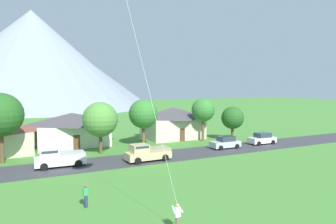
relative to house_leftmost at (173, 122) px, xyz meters
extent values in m
cube|color=#38383D|center=(-13.17, -11.86, -2.66)|extent=(160.00, 6.14, 0.08)
cone|color=#8E939E|center=(-23.18, 95.39, 13.00)|extent=(79.98, 79.98, 31.40)
cone|color=gray|center=(-16.44, 91.86, 17.14)|extent=(88.48, 88.48, 39.69)
cone|color=gray|center=(-9.66, 113.63, 15.32)|extent=(98.45, 98.45, 36.05)
cube|color=beige|center=(0.00, 0.00, -1.02)|extent=(9.16, 6.72, 3.37)
pyramid|color=#474247|center=(0.00, 0.00, 1.59)|extent=(9.90, 7.26, 1.85)
cube|color=brown|center=(0.00, -3.38, -1.70)|extent=(0.90, 0.06, 2.00)
cube|color=silver|center=(-16.22, 0.75, -1.15)|extent=(9.92, 6.80, 3.11)
pyramid|color=#474247|center=(-16.22, 0.75, 1.27)|extent=(10.71, 7.35, 1.71)
cube|color=brown|center=(-16.22, -2.67, -1.70)|extent=(0.90, 0.06, 2.00)
cylinder|color=brown|center=(7.65, -6.23, -1.56)|extent=(0.44, 0.44, 2.29)
sphere|color=#23561E|center=(7.65, -6.23, 0.95)|extent=(3.63, 3.63, 3.63)
cylinder|color=brown|center=(-13.91, -6.63, -1.34)|extent=(0.44, 0.44, 2.73)
sphere|color=#4C8938|center=(-13.91, -6.63, 1.72)|extent=(4.50, 4.50, 4.50)
cylinder|color=brown|center=(-7.14, -4.61, -1.12)|extent=(0.44, 0.44, 3.17)
sphere|color=#33752D|center=(-7.14, -4.61, 2.04)|extent=(4.20, 4.20, 4.20)
cylinder|color=brown|center=(3.15, -4.50, -0.92)|extent=(0.44, 0.44, 3.56)
sphere|color=#33752D|center=(3.15, -4.50, 2.25)|extent=(3.71, 3.71, 3.71)
cylinder|color=brown|center=(-25.09, -6.73, -0.88)|extent=(0.44, 0.44, 3.64)
sphere|color=#23561E|center=(-25.09, -6.73, 2.78)|extent=(4.91, 4.91, 4.91)
cube|color=#B7BCC1|center=(2.36, -11.33, -2.02)|extent=(4.25, 1.91, 0.80)
cube|color=#2D3847|center=(2.51, -11.33, -1.28)|extent=(2.24, 1.64, 0.68)
cylinder|color=black|center=(0.98, -12.21, -2.30)|extent=(0.65, 0.26, 0.64)
cylinder|color=black|center=(1.03, -10.37, -2.30)|extent=(0.65, 0.26, 0.64)
cylinder|color=black|center=(3.68, -12.28, -2.30)|extent=(0.65, 0.26, 0.64)
cylinder|color=black|center=(3.73, -10.44, -2.30)|extent=(0.65, 0.26, 0.64)
cube|color=white|center=(9.28, -11.13, -2.02)|extent=(4.25, 1.92, 0.80)
cube|color=#2D3847|center=(9.43, -11.13, -1.28)|extent=(2.24, 1.64, 0.68)
cylinder|color=black|center=(7.91, -12.01, -2.30)|extent=(0.65, 0.26, 0.64)
cylinder|color=black|center=(7.96, -10.17, -2.30)|extent=(0.65, 0.26, 0.64)
cylinder|color=black|center=(10.61, -12.08, -2.30)|extent=(0.65, 0.26, 0.64)
cylinder|color=black|center=(10.66, -10.24, -2.30)|extent=(0.65, 0.26, 0.64)
cube|color=#C6B284|center=(-10.10, -13.32, -1.95)|extent=(5.25, 2.14, 0.84)
cube|color=#C6B284|center=(-11.20, -13.35, -1.08)|extent=(1.95, 1.89, 0.90)
cube|color=#2D3847|center=(-11.20, -13.35, -0.81)|extent=(1.67, 1.92, 0.28)
cube|color=tan|center=(-8.95, -13.29, -1.35)|extent=(2.75, 2.03, 0.36)
cylinder|color=black|center=(-11.77, -14.38, -2.24)|extent=(0.77, 0.30, 0.76)
cylinder|color=black|center=(-11.83, -12.35, -2.24)|extent=(0.77, 0.30, 0.76)
cylinder|color=black|center=(-8.37, -14.29, -2.24)|extent=(0.77, 0.30, 0.76)
cylinder|color=black|center=(-8.43, -12.25, -2.24)|extent=(0.77, 0.30, 0.76)
cube|color=white|center=(-19.48, -11.53, -1.95)|extent=(5.25, 2.14, 0.84)
cube|color=white|center=(-20.58, -11.50, -1.08)|extent=(1.95, 1.89, 0.90)
cube|color=#2D3847|center=(-20.58, -11.50, -0.81)|extent=(1.67, 1.92, 0.28)
cube|color=#B7B7B7|center=(-18.33, -11.56, -1.35)|extent=(2.75, 2.03, 0.36)
cylinder|color=black|center=(-21.21, -12.50, -2.24)|extent=(0.77, 0.30, 0.76)
cylinder|color=black|center=(-21.15, -10.46, -2.24)|extent=(0.77, 0.30, 0.76)
cylinder|color=black|center=(-17.81, -12.59, -2.24)|extent=(0.77, 0.30, 0.76)
cylinder|color=black|center=(-17.75, -10.55, -2.24)|extent=(0.77, 0.30, 0.76)
cylinder|color=#70604C|center=(-15.29, -30.03, -2.26)|extent=(0.24, 0.24, 0.88)
cube|color=white|center=(-15.29, -30.03, -1.53)|extent=(0.36, 0.22, 0.58)
sphere|color=tan|center=(-15.29, -30.03, -1.13)|extent=(0.21, 0.21, 0.21)
cylinder|color=white|center=(-15.51, -29.97, -1.39)|extent=(0.18, 0.55, 0.37)
cylinder|color=white|center=(-15.07, -29.97, -1.39)|extent=(0.18, 0.55, 0.37)
cylinder|color=silver|center=(-16.58, -29.00, 5.37)|extent=(2.60, 2.09, 13.05)
cylinder|color=navy|center=(-19.38, -23.97, -2.26)|extent=(0.24, 0.24, 0.88)
cube|color=#388E51|center=(-19.38, -23.97, -1.53)|extent=(0.36, 0.22, 0.58)
sphere|color=brown|center=(-19.38, -23.97, -1.13)|extent=(0.21, 0.21, 0.21)
cylinder|color=#388E51|center=(-19.60, -23.97, -1.58)|extent=(0.12, 0.18, 0.59)
cylinder|color=#388E51|center=(-19.16, -23.97, -1.58)|extent=(0.12, 0.18, 0.59)
camera|label=1|loc=(-23.68, -45.51, 5.78)|focal=32.86mm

